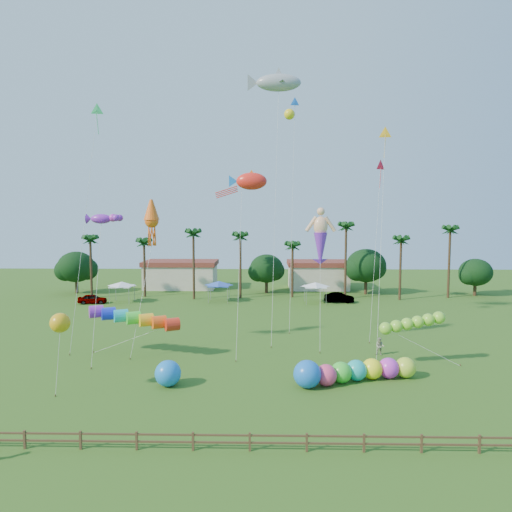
{
  "coord_description": "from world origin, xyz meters",
  "views": [
    {
      "loc": [
        0.8,
        -29.1,
        12.27
      ],
      "look_at": [
        0.0,
        10.0,
        9.0
      ],
      "focal_mm": 32.0,
      "sensor_mm": 36.0,
      "label": 1
    }
  ],
  "objects_px": {
    "caterpillar_inflatable": "(351,371)",
    "blue_ball": "(168,373)",
    "car_b": "(339,298)",
    "car_a": "(93,299)",
    "spectator_b": "(380,346)"
  },
  "relations": [
    {
      "from": "car_b",
      "to": "blue_ball",
      "type": "relative_size",
      "value": 2.25
    },
    {
      "from": "car_a",
      "to": "car_b",
      "type": "relative_size",
      "value": 0.93
    },
    {
      "from": "car_a",
      "to": "caterpillar_inflatable",
      "type": "bearing_deg",
      "value": -142.63
    },
    {
      "from": "car_b",
      "to": "spectator_b",
      "type": "height_order",
      "value": "spectator_b"
    },
    {
      "from": "car_a",
      "to": "blue_ball",
      "type": "relative_size",
      "value": 2.09
    },
    {
      "from": "car_a",
      "to": "car_b",
      "type": "height_order",
      "value": "car_b"
    },
    {
      "from": "caterpillar_inflatable",
      "to": "blue_ball",
      "type": "bearing_deg",
      "value": 167.19
    },
    {
      "from": "blue_ball",
      "to": "car_b",
      "type": "bearing_deg",
      "value": 61.96
    },
    {
      "from": "caterpillar_inflatable",
      "to": "blue_ball",
      "type": "relative_size",
      "value": 5.13
    },
    {
      "from": "spectator_b",
      "to": "car_b",
      "type": "bearing_deg",
      "value": 108.11
    },
    {
      "from": "spectator_b",
      "to": "blue_ball",
      "type": "xyz_separation_m",
      "value": [
        -17.39,
        -7.92,
        0.16
      ]
    },
    {
      "from": "car_a",
      "to": "caterpillar_inflatable",
      "type": "xyz_separation_m",
      "value": [
        31.23,
        -30.84,
        0.17
      ]
    },
    {
      "from": "car_a",
      "to": "blue_ball",
      "type": "xyz_separation_m",
      "value": [
        17.72,
        -31.88,
        0.27
      ]
    },
    {
      "from": "car_b",
      "to": "spectator_b",
      "type": "distance_m",
      "value": 25.66
    },
    {
      "from": "car_b",
      "to": "caterpillar_inflatable",
      "type": "xyz_separation_m",
      "value": [
        -4.37,
        -32.53,
        0.14
      ]
    }
  ]
}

